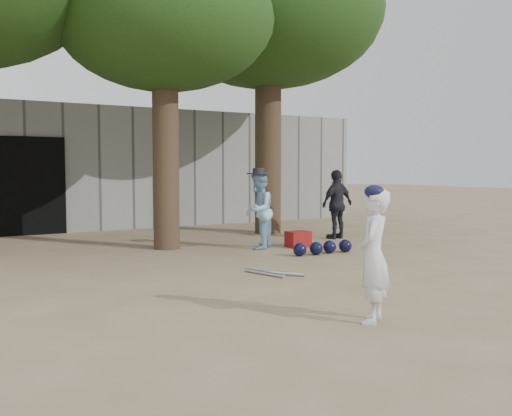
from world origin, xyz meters
TOP-DOWN VIEW (x-y plane):
  - ground at (0.00, 0.00)m, footprint 70.00×70.00m
  - boy_player at (0.35, -1.59)m, footprint 0.56×0.54m
  - spectator_blue at (2.05, 3.30)m, footprint 0.87×0.87m
  - spectator_dark at (4.29, 3.74)m, footprint 0.90×0.48m
  - red_bag at (2.82, 3.10)m, footprint 0.43×0.33m
  - back_building at (-0.00, 10.33)m, footprint 16.00×5.24m
  - helmet_row at (2.66, 2.14)m, footprint 1.19×0.28m
  - bat_pile at (0.84, 0.97)m, footprint 0.55×0.77m
  - tree_row at (0.74, 5.02)m, footprint 11.40×5.80m

SIDE VIEW (x-z plane):
  - ground at x=0.00m, z-range 0.00..0.00m
  - bat_pile at x=0.84m, z-range 0.00..0.06m
  - helmet_row at x=2.66m, z-range 0.00..0.23m
  - red_bag at x=2.82m, z-range 0.00..0.30m
  - boy_player at x=0.35m, z-range 0.00..1.30m
  - spectator_blue at x=2.05m, z-range 0.00..1.43m
  - spectator_dark at x=4.29m, z-range 0.00..1.46m
  - back_building at x=0.00m, z-range 0.00..3.00m
  - tree_row at x=0.74m, z-range 1.34..8.03m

